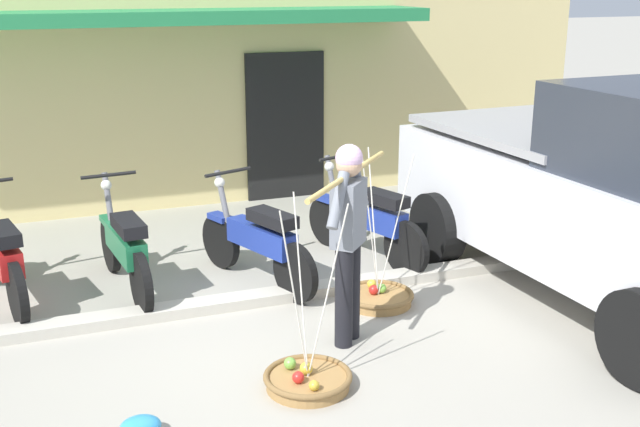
{
  "coord_description": "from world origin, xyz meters",
  "views": [
    {
      "loc": [
        -1.77,
        -5.88,
        2.95
      ],
      "look_at": [
        0.69,
        0.6,
        0.85
      ],
      "focal_mm": 43.85,
      "sensor_mm": 36.0,
      "label": 1
    }
  ],
  "objects_px": {
    "plastic_litter_bag": "(140,427)",
    "motorcycle_second_in_row": "(125,248)",
    "fruit_basket_left_side": "(308,379)",
    "motorcycle_third_in_row": "(258,241)",
    "fruit_basket_right_side": "(378,296)",
    "parked_truck": "(622,196)",
    "fruit_vendor": "(348,231)",
    "motorcycle_nearest_shop": "(1,258)",
    "motorcycle_end_of_row": "(368,220)"
  },
  "relations": [
    {
      "from": "motorcycle_nearest_shop",
      "to": "fruit_basket_right_side",
      "type": "bearing_deg",
      "value": -21.13
    },
    {
      "from": "motorcycle_second_in_row",
      "to": "plastic_litter_bag",
      "type": "distance_m",
      "value": 2.64
    },
    {
      "from": "fruit_vendor",
      "to": "fruit_basket_right_side",
      "type": "xyz_separation_m",
      "value": [
        0.58,
        0.63,
        -0.9
      ]
    },
    {
      "from": "motorcycle_second_in_row",
      "to": "motorcycle_third_in_row",
      "type": "relative_size",
      "value": 1.05
    },
    {
      "from": "fruit_basket_left_side",
      "to": "motorcycle_nearest_shop",
      "type": "height_order",
      "value": "fruit_basket_left_side"
    },
    {
      "from": "fruit_vendor",
      "to": "plastic_litter_bag",
      "type": "distance_m",
      "value": 2.22
    },
    {
      "from": "motorcycle_end_of_row",
      "to": "parked_truck",
      "type": "relative_size",
      "value": 0.37
    },
    {
      "from": "motorcycle_second_in_row",
      "to": "motorcycle_third_in_row",
      "type": "height_order",
      "value": "same"
    },
    {
      "from": "motorcycle_third_in_row",
      "to": "plastic_litter_bag",
      "type": "bearing_deg",
      "value": -123.03
    },
    {
      "from": "fruit_basket_right_side",
      "to": "motorcycle_third_in_row",
      "type": "distance_m",
      "value": 1.32
    },
    {
      "from": "fruit_basket_left_side",
      "to": "parked_truck",
      "type": "bearing_deg",
      "value": 9.17
    },
    {
      "from": "motorcycle_third_in_row",
      "to": "motorcycle_end_of_row",
      "type": "distance_m",
      "value": 1.32
    },
    {
      "from": "motorcycle_third_in_row",
      "to": "parked_truck",
      "type": "relative_size",
      "value": 0.36
    },
    {
      "from": "plastic_litter_bag",
      "to": "fruit_vendor",
      "type": "bearing_deg",
      "value": 24.31
    },
    {
      "from": "motorcycle_third_in_row",
      "to": "motorcycle_end_of_row",
      "type": "height_order",
      "value": "same"
    },
    {
      "from": "fruit_basket_right_side",
      "to": "parked_truck",
      "type": "xyz_separation_m",
      "value": [
        2.1,
        -0.72,
        0.96
      ]
    },
    {
      "from": "fruit_basket_left_side",
      "to": "parked_truck",
      "type": "height_order",
      "value": "parked_truck"
    },
    {
      "from": "fruit_basket_right_side",
      "to": "motorcycle_second_in_row",
      "type": "height_order",
      "value": "fruit_basket_right_side"
    },
    {
      "from": "fruit_basket_left_side",
      "to": "parked_truck",
      "type": "distance_m",
      "value": 3.43
    },
    {
      "from": "motorcycle_nearest_shop",
      "to": "motorcycle_third_in_row",
      "type": "bearing_deg",
      "value": -9.66
    },
    {
      "from": "motorcycle_end_of_row",
      "to": "motorcycle_second_in_row",
      "type": "bearing_deg",
      "value": 179.54
    },
    {
      "from": "fruit_basket_left_side",
      "to": "fruit_basket_right_side",
      "type": "bearing_deg",
      "value": 47.14
    },
    {
      "from": "fruit_basket_right_side",
      "to": "fruit_vendor",
      "type": "bearing_deg",
      "value": -132.72
    },
    {
      "from": "fruit_vendor",
      "to": "motorcycle_third_in_row",
      "type": "relative_size",
      "value": 0.98
    },
    {
      "from": "fruit_basket_left_side",
      "to": "fruit_basket_right_side",
      "type": "height_order",
      "value": "same"
    },
    {
      "from": "fruit_basket_right_side",
      "to": "plastic_litter_bag",
      "type": "height_order",
      "value": "fruit_basket_right_side"
    },
    {
      "from": "motorcycle_second_in_row",
      "to": "fruit_vendor",
      "type": "bearing_deg",
      "value": -47.88
    },
    {
      "from": "motorcycle_end_of_row",
      "to": "parked_truck",
      "type": "xyz_separation_m",
      "value": [
        1.71,
        -1.84,
        0.58
      ]
    },
    {
      "from": "motorcycle_nearest_shop",
      "to": "motorcycle_third_in_row",
      "type": "distance_m",
      "value": 2.4
    },
    {
      "from": "fruit_vendor",
      "to": "fruit_basket_left_side",
      "type": "distance_m",
      "value": 1.24
    },
    {
      "from": "motorcycle_third_in_row",
      "to": "motorcycle_nearest_shop",
      "type": "bearing_deg",
      "value": 170.34
    },
    {
      "from": "fruit_basket_left_side",
      "to": "motorcycle_third_in_row",
      "type": "relative_size",
      "value": 0.84
    },
    {
      "from": "plastic_litter_bag",
      "to": "motorcycle_end_of_row",
      "type": "bearing_deg",
      "value": 42.51
    },
    {
      "from": "motorcycle_second_in_row",
      "to": "parked_truck",
      "type": "xyz_separation_m",
      "value": [
        4.27,
        -1.86,
        0.58
      ]
    },
    {
      "from": "fruit_basket_left_side",
      "to": "motorcycle_second_in_row",
      "type": "xyz_separation_m",
      "value": [
        -1.01,
        2.38,
        0.38
      ]
    },
    {
      "from": "fruit_vendor",
      "to": "fruit_basket_left_side",
      "type": "bearing_deg",
      "value": -132.99
    },
    {
      "from": "fruit_basket_right_side",
      "to": "fruit_basket_left_side",
      "type": "bearing_deg",
      "value": -132.86
    },
    {
      "from": "plastic_litter_bag",
      "to": "motorcycle_second_in_row",
      "type": "bearing_deg",
      "value": 84.35
    },
    {
      "from": "motorcycle_second_in_row",
      "to": "motorcycle_end_of_row",
      "type": "xyz_separation_m",
      "value": [
        2.55,
        -0.02,
        0.0
      ]
    },
    {
      "from": "motorcycle_second_in_row",
      "to": "motorcycle_third_in_row",
      "type": "bearing_deg",
      "value": -12.19
    },
    {
      "from": "motorcycle_second_in_row",
      "to": "motorcycle_end_of_row",
      "type": "bearing_deg",
      "value": -0.46
    },
    {
      "from": "motorcycle_third_in_row",
      "to": "fruit_basket_right_side",
      "type": "bearing_deg",
      "value": -43.37
    },
    {
      "from": "motorcycle_nearest_shop",
      "to": "parked_truck",
      "type": "relative_size",
      "value": 0.38
    },
    {
      "from": "parked_truck",
      "to": "motorcycle_nearest_shop",
      "type": "bearing_deg",
      "value": 159.69
    },
    {
      "from": "motorcycle_nearest_shop",
      "to": "parked_truck",
      "type": "xyz_separation_m",
      "value": [
        5.38,
        -1.99,
        0.58
      ]
    },
    {
      "from": "fruit_basket_right_side",
      "to": "motorcycle_end_of_row",
      "type": "distance_m",
      "value": 1.24
    },
    {
      "from": "motorcycle_end_of_row",
      "to": "parked_truck",
      "type": "distance_m",
      "value": 2.58
    },
    {
      "from": "fruit_vendor",
      "to": "motorcycle_nearest_shop",
      "type": "relative_size",
      "value": 0.94
    },
    {
      "from": "motorcycle_third_in_row",
      "to": "fruit_basket_left_side",
      "type": "bearing_deg",
      "value": -96.56
    },
    {
      "from": "fruit_vendor",
      "to": "motorcycle_third_in_row",
      "type": "height_order",
      "value": "fruit_vendor"
    }
  ]
}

